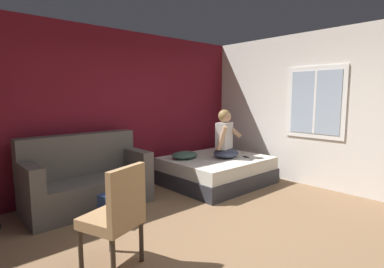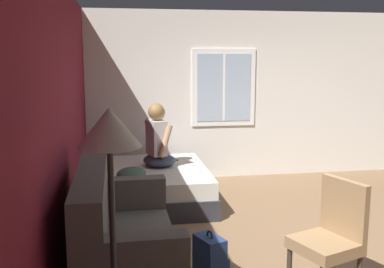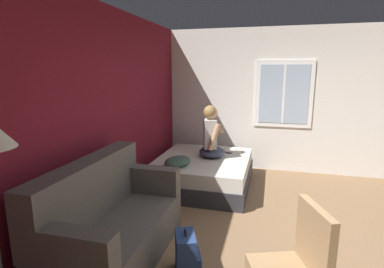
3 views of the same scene
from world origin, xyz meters
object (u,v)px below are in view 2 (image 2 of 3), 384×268
at_px(side_chair, 331,234).
at_px(throw_pillow, 132,174).
at_px(bed, 152,185).
at_px(couch, 120,243).
at_px(floor_lamp, 110,156).
at_px(backpack, 210,259).
at_px(person_seated, 158,141).
at_px(cell_phone, 174,160).

height_order(side_chair, throw_pillow, side_chair).
bearing_deg(bed, couch, 168.93).
bearing_deg(bed, throw_pillow, 151.64).
bearing_deg(bed, floor_lamp, 172.28).
xyz_separation_m(bed, backpack, (-2.26, -0.36, -0.04)).
relative_size(bed, throw_pillow, 3.72).
height_order(throw_pillow, floor_lamp, floor_lamp).
relative_size(person_seated, backpack, 1.91).
bearing_deg(bed, side_chair, -154.42).
bearing_deg(throw_pillow, cell_phone, -34.25).
distance_m(couch, person_seated, 2.47).
bearing_deg(couch, bed, -11.07).
xyz_separation_m(couch, backpack, (-0.01, -0.80, -0.20)).
xyz_separation_m(couch, cell_phone, (2.67, -0.80, 0.09)).
relative_size(side_chair, cell_phone, 6.81).
height_order(person_seated, backpack, person_seated).
distance_m(side_chair, floor_lamp, 2.12).
height_order(couch, backpack, couch).
bearing_deg(throw_pillow, side_chair, -144.07).
bearing_deg(person_seated, backpack, -173.98).
bearing_deg(floor_lamp, backpack, -34.48).
bearing_deg(bed, cell_phone, -40.65).
bearing_deg(backpack, throw_pillow, 20.17).
xyz_separation_m(couch, throw_pillow, (1.73, -0.16, 0.16)).
relative_size(couch, backpack, 3.72).
xyz_separation_m(couch, side_chair, (-0.43, -1.73, 0.14)).
bearing_deg(side_chair, cell_phone, 16.67).
relative_size(side_chair, person_seated, 1.12).
bearing_deg(side_chair, floor_lamp, 114.04).
height_order(couch, side_chair, couch).
xyz_separation_m(person_seated, cell_phone, (0.30, -0.25, -0.35)).
height_order(backpack, cell_phone, cell_phone).
distance_m(couch, cell_phone, 2.79).
relative_size(couch, throw_pillow, 3.55).
height_order(couch, floor_lamp, floor_lamp).
relative_size(side_chair, backpack, 2.14).
bearing_deg(throw_pillow, couch, 174.76).
height_order(person_seated, cell_phone, person_seated).
distance_m(couch, floor_lamp, 1.60).
bearing_deg(backpack, cell_phone, 0.02).
bearing_deg(couch, side_chair, -104.06).
xyz_separation_m(bed, side_chair, (-2.68, -1.29, 0.30)).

